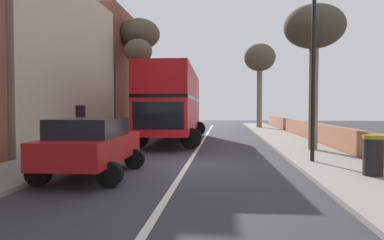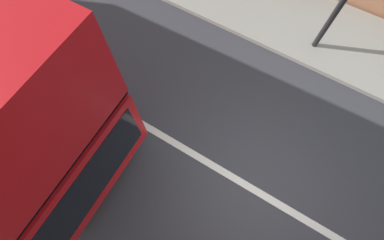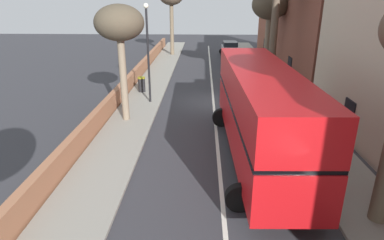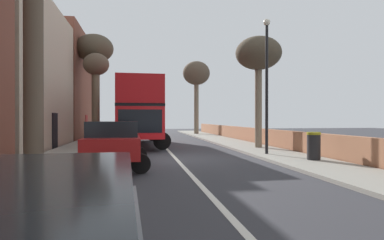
% 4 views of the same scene
% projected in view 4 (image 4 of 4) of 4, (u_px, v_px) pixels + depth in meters
% --- Properties ---
extents(ground_plane, '(84.00, 84.00, 0.00)m').
position_uv_depth(ground_plane, '(176.00, 159.00, 14.51)').
color(ground_plane, '#333338').
extents(road_centre_line, '(0.16, 54.00, 0.01)m').
position_uv_depth(road_centre_line, '(176.00, 159.00, 14.51)').
color(road_centre_line, silver).
rests_on(road_centre_line, ground).
extents(sidewalk_left, '(2.60, 60.00, 0.12)m').
position_uv_depth(sidewalk_left, '(59.00, 160.00, 13.72)').
color(sidewalk_left, gray).
rests_on(sidewalk_left, ground).
extents(sidewalk_right, '(2.60, 60.00, 0.12)m').
position_uv_depth(sidewalk_right, '(281.00, 155.00, 15.29)').
color(sidewalk_right, gray).
rests_on(sidewalk_right, ground).
extents(boundary_wall_right, '(0.36, 54.00, 1.10)m').
position_uv_depth(boundary_wall_right, '(312.00, 144.00, 15.54)').
color(boundary_wall_right, '#9E6647').
rests_on(boundary_wall_right, ground).
extents(double_decker_bus, '(3.80, 11.48, 4.06)m').
position_uv_depth(double_decker_bus, '(137.00, 110.00, 22.26)').
color(double_decker_bus, red).
rests_on(double_decker_bus, ground).
extents(parked_car_green_left_1, '(2.53, 4.53, 1.61)m').
position_uv_depth(parked_car_green_left_1, '(129.00, 127.00, 31.99)').
color(parked_car_green_left_1, '#1E6038').
rests_on(parked_car_green_left_1, ground).
extents(parked_car_red_left_3, '(2.53, 4.20, 1.67)m').
position_uv_depth(parked_car_red_left_3, '(113.00, 142.00, 11.66)').
color(parked_car_red_left_3, '#AD1919').
rests_on(parked_car_red_left_3, ground).
extents(street_tree_right_1, '(2.63, 2.63, 6.36)m').
position_uv_depth(street_tree_right_1, '(258.00, 56.00, 18.97)').
color(street_tree_right_1, '#7A6B56').
rests_on(street_tree_right_1, sidewalk_right).
extents(street_tree_right_3, '(2.94, 2.94, 7.89)m').
position_uv_depth(street_tree_right_3, '(196.00, 75.00, 36.00)').
color(street_tree_right_3, '#7A6B56').
rests_on(street_tree_right_3, sidewalk_right).
extents(street_tree_left_4, '(2.02, 2.02, 6.80)m').
position_uv_depth(street_tree_left_4, '(96.00, 72.00, 26.05)').
color(street_tree_left_4, brown).
rests_on(street_tree_left_4, sidewalk_left).
extents(street_tree_left_6, '(3.17, 3.17, 8.75)m').
position_uv_depth(street_tree_left_6, '(94.00, 51.00, 27.88)').
color(street_tree_left_6, '#7A6B56').
rests_on(street_tree_left_6, sidewalk_left).
extents(lamppost_right, '(0.32, 0.32, 6.31)m').
position_uv_depth(lamppost_right, '(267.00, 75.00, 15.46)').
color(lamppost_right, black).
rests_on(lamppost_right, sidewalk_right).
extents(litter_bin_right, '(0.55, 0.55, 1.10)m').
position_uv_depth(litter_bin_right, '(314.00, 146.00, 13.23)').
color(litter_bin_right, black).
rests_on(litter_bin_right, sidewalk_right).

